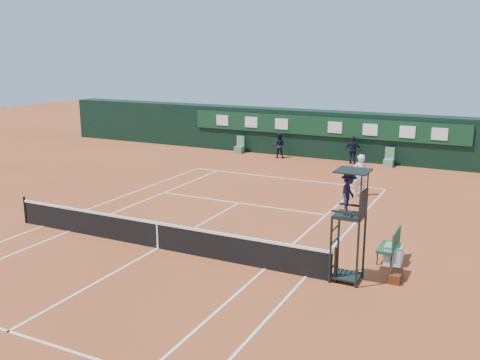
% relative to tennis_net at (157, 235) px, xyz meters
% --- Properties ---
extents(ground, '(90.00, 90.00, 0.00)m').
position_rel_tennis_net_xyz_m(ground, '(0.00, 0.00, -0.51)').
color(ground, '#A94F28').
rests_on(ground, ground).
extents(court_lines, '(11.05, 23.85, 0.01)m').
position_rel_tennis_net_xyz_m(court_lines, '(0.00, 0.00, -0.50)').
color(court_lines, white).
rests_on(court_lines, ground).
extents(tennis_net, '(12.90, 0.10, 1.10)m').
position_rel_tennis_net_xyz_m(tennis_net, '(0.00, 0.00, 0.00)').
color(tennis_net, black).
rests_on(tennis_net, ground).
extents(back_wall, '(40.00, 1.65, 3.00)m').
position_rel_tennis_net_xyz_m(back_wall, '(0.00, 18.74, 1.00)').
color(back_wall, black).
rests_on(back_wall, ground).
extents(linesman_chair_left, '(0.55, 0.50, 1.15)m').
position_rel_tennis_net_xyz_m(linesman_chair_left, '(-5.50, 17.48, -0.19)').
color(linesman_chair_left, '#54815E').
rests_on(linesman_chair_left, ground).
extents(linesman_chair_right, '(0.55, 0.50, 1.15)m').
position_rel_tennis_net_xyz_m(linesman_chair_right, '(4.50, 17.48, -0.19)').
color(linesman_chair_right, '#5E8F6B').
rests_on(linesman_chair_right, ground).
extents(umpire_chair, '(0.96, 0.95, 3.42)m').
position_rel_tennis_net_xyz_m(umpire_chair, '(6.64, 0.30, 1.95)').
color(umpire_chair, black).
rests_on(umpire_chair, ground).
extents(player_bench, '(0.56, 1.20, 1.10)m').
position_rel_tennis_net_xyz_m(player_bench, '(7.56, 2.46, 0.09)').
color(player_bench, '#193F2C').
rests_on(player_bench, ground).
extents(tennis_bag, '(0.34, 0.74, 0.28)m').
position_rel_tennis_net_xyz_m(tennis_bag, '(8.01, 0.94, -0.37)').
color(tennis_bag, black).
rests_on(tennis_bag, ground).
extents(cooler, '(0.57, 0.57, 0.65)m').
position_rel_tennis_net_xyz_m(cooler, '(7.68, 2.22, -0.18)').
color(cooler, silver).
rests_on(cooler, ground).
extents(tennis_ball, '(0.06, 0.06, 0.06)m').
position_rel_tennis_net_xyz_m(tennis_ball, '(-0.17, 6.02, -0.48)').
color(tennis_ball, yellow).
rests_on(tennis_ball, ground).
extents(player, '(0.88, 0.83, 2.02)m').
position_rel_tennis_net_xyz_m(player, '(4.55, 10.13, 0.50)').
color(player, silver).
rests_on(player, ground).
extents(ball_kid_left, '(0.89, 0.75, 1.62)m').
position_rel_tennis_net_xyz_m(ball_kid_left, '(-2.44, 17.11, 0.30)').
color(ball_kid_left, black).
rests_on(ball_kid_left, ground).
extents(ball_kid_right, '(1.00, 0.42, 1.70)m').
position_rel_tennis_net_xyz_m(ball_kid_right, '(2.35, 17.34, 0.34)').
color(ball_kid_right, black).
rests_on(ball_kid_right, ground).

